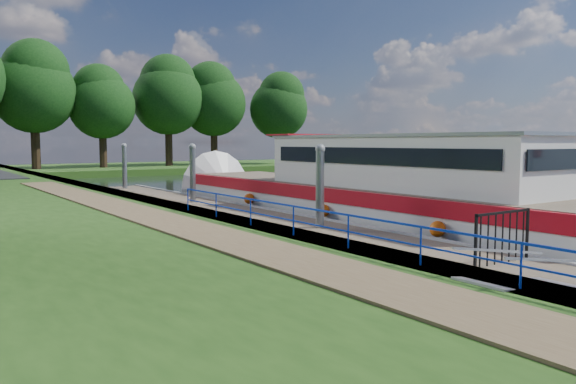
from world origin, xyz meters
TOP-DOWN VIEW (x-y plane):
  - bank_edge at (-2.55, 15.00)m, footprint 1.10×90.00m
  - far_bank at (12.00, 52.00)m, footprint 60.00×18.00m
  - footpath at (-4.40, 8.00)m, footprint 1.60×40.00m
  - blue_fence at (-2.75, 3.00)m, footprint 0.04×18.04m
  - pontoon at (0.00, 13.00)m, footprint 2.50×30.00m
  - mooring_piles at (0.00, 13.00)m, footprint 0.30×27.30m
  - gangway at (-1.85, 0.50)m, footprint 2.58×1.00m
  - gate_panel at (-0.00, 2.20)m, footprint 1.85×0.05m
  - barge at (3.60, 11.62)m, footprint 4.36×21.15m
  - horizon_trees at (-1.61, 48.68)m, footprint 54.38×10.03m

SIDE VIEW (x-z plane):
  - pontoon at x=0.00m, z-range -0.10..0.46m
  - far_bank at x=12.00m, z-range 0.00..0.60m
  - bank_edge at x=-2.55m, z-range 0.00..0.78m
  - gangway at x=-1.85m, z-range 0.16..1.09m
  - footpath at x=-4.40m, z-range 0.78..0.83m
  - barge at x=3.60m, z-range -1.30..3.48m
  - gate_panel at x=0.00m, z-range 0.57..1.72m
  - mooring_piles at x=0.00m, z-range -0.50..3.05m
  - blue_fence at x=-2.75m, z-range 0.95..1.67m
  - horizon_trees at x=-1.61m, z-range 1.51..14.38m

